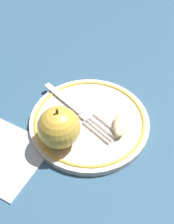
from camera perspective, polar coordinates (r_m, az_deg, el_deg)
ground_plane at (r=0.59m, az=0.44°, el=-2.31°), size 2.00×2.00×0.00m
plate at (r=0.59m, az=-0.00°, el=-1.78°), size 0.23×0.23×0.02m
apple_red_whole at (r=0.52m, az=-5.17°, el=-2.83°), size 0.07×0.07×0.08m
apple_slice_front at (r=0.57m, az=6.22°, el=-1.85°), size 0.03×0.06×0.02m
fork at (r=0.60m, az=-2.06°, el=0.71°), size 0.18×0.11×0.00m
napkin_folded at (r=0.57m, az=-15.53°, el=-7.46°), size 0.17×0.15×0.01m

